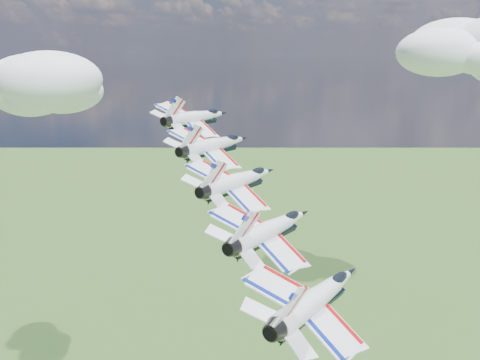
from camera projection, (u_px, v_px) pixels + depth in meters
The scene contains 7 objects.
cloud_left at pixel (42, 85), 155.95m from camera, with size 44.16×34.69×17.35m, color white.
cloud_far at pixel (476, 50), 265.92m from camera, with size 66.34×52.13×26.06m, color white.
jet_0 at pixel (197, 117), 86.84m from camera, with size 11.05×16.37×4.89m, color white, non-canonical shape.
jet_1 at pixel (216, 144), 76.90m from camera, with size 11.05×16.37×4.89m, color silver, non-canonical shape.
jet_2 at pixel (240, 180), 66.96m from camera, with size 11.05×16.37×4.89m, color white, non-canonical shape.
jet_3 at pixel (272, 228), 57.02m from camera, with size 11.05×16.37×4.89m, color white, non-canonical shape.
jet_4 at pixel (318, 297), 47.08m from camera, with size 11.05×16.37×4.89m, color white, non-canonical shape.
Camera 1 is at (48.56, -48.20, 169.00)m, focal length 40.00 mm.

